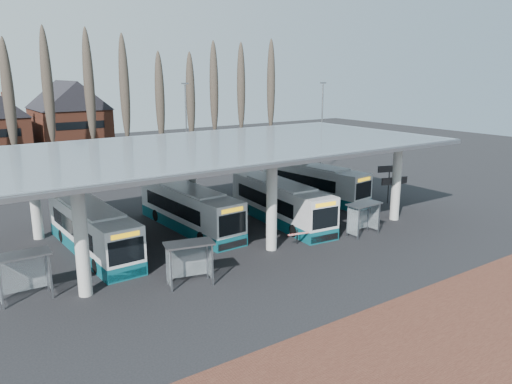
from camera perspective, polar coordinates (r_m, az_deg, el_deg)
ground at (r=30.97m, az=4.54°, el=-7.86°), size 140.00×140.00×0.00m
brick_strip at (r=23.86m, az=23.81°, el=-15.89°), size 70.00×10.00×0.03m
station_canopy at (r=35.82m, az=-3.43°, el=4.54°), size 32.00×16.00×6.34m
poplar_row at (r=58.26m, az=-16.62°, el=10.55°), size 45.10×1.10×14.50m
lamp_post_b at (r=54.37m, az=-7.95°, el=7.16°), size 0.80×0.16×10.17m
lamp_post_c at (r=57.37m, az=7.54°, el=7.50°), size 0.80×0.16×10.17m
bus_0 at (r=33.56m, az=-18.20°, el=-4.19°), size 2.71×11.14×3.08m
bus_1 at (r=36.96m, az=-7.68°, el=-1.96°), size 2.85×11.33×3.13m
bus_2 at (r=38.39m, az=2.73°, el=-1.24°), size 3.46×11.53×3.16m
bus_3 at (r=45.86m, az=6.53°, el=1.10°), size 3.68×11.34×3.09m
shelter_0 at (r=27.92m, az=-25.10°, el=-7.64°), size 2.71×1.41×2.48m
shelter_1 at (r=27.29m, az=-7.69°, el=-6.99°), size 2.85×1.88×2.43m
shelter_2 at (r=35.93m, az=12.07°, el=-2.21°), size 2.58×1.36×2.35m
info_sign_0 at (r=40.16m, az=15.52°, el=0.88°), size 2.20×0.72×3.35m
info_sign_1 at (r=44.88m, az=15.01°, el=2.25°), size 2.21×0.80×3.39m
barrier at (r=33.41m, az=5.12°, el=-4.81°), size 2.00×0.73×1.01m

